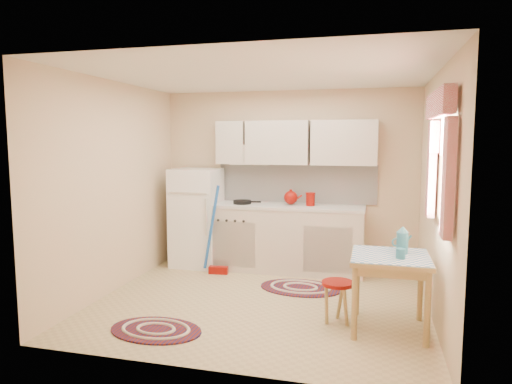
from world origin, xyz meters
TOP-DOWN VIEW (x-y plane):
  - room_shell at (0.16, 0.24)m, footprint 3.64×3.60m
  - fridge at (-1.26, 1.25)m, footprint 0.65×0.60m
  - broom at (-0.82, 0.90)m, footprint 0.29×0.15m
  - base_cabinets at (-0.03, 1.30)m, footprint 2.25×0.60m
  - countertop at (-0.03, 1.30)m, footprint 2.27×0.62m
  - frying_pan at (-0.58, 1.25)m, footprint 0.30×0.30m
  - red_kettle at (0.10, 1.30)m, footprint 0.26×0.25m
  - red_canister at (0.37, 1.30)m, footprint 0.16×0.16m
  - table at (1.36, -0.43)m, footprint 0.72×0.72m
  - stool at (0.88, -0.39)m, footprint 0.37×0.37m
  - coffee_pot at (1.47, -0.31)m, footprint 0.17×0.16m
  - mug at (1.45, -0.53)m, footprint 0.10×0.10m
  - rug_center at (0.36, 0.56)m, footprint 1.02×0.71m
  - rug_left at (-0.78, -1.02)m, footprint 0.94×0.65m

SIDE VIEW (x-z plane):
  - rug_center at x=0.36m, z-range 0.00..0.02m
  - rug_left at x=-0.78m, z-range 0.00..0.02m
  - stool at x=0.88m, z-range 0.00..0.42m
  - table at x=1.36m, z-range 0.00..0.72m
  - base_cabinets at x=-0.03m, z-range 0.00..0.88m
  - broom at x=-0.82m, z-range 0.00..1.20m
  - fridge at x=-1.26m, z-range 0.00..1.40m
  - mug at x=1.45m, z-range 0.72..0.82m
  - coffee_pot at x=1.47m, z-range 0.72..1.00m
  - countertop at x=-0.03m, z-range 0.88..0.92m
  - frying_pan at x=-0.58m, z-range 0.92..0.97m
  - red_canister at x=0.37m, z-range 0.92..1.08m
  - red_kettle at x=0.10m, z-range 0.92..1.13m
  - room_shell at x=0.16m, z-range 0.34..2.86m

